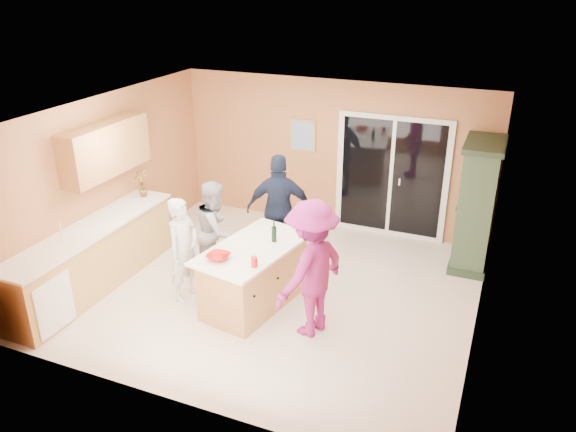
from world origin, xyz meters
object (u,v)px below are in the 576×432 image
at_px(woman_grey, 216,230).
at_px(woman_white, 184,249).
at_px(green_hutch, 477,207).
at_px(woman_navy, 280,210).
at_px(woman_magenta, 311,269).
at_px(kitchen_island, 254,278).

bearing_deg(woman_grey, woman_white, 155.03).
height_order(green_hutch, woman_white, green_hutch).
bearing_deg(green_hutch, woman_white, -144.57).
xyz_separation_m(woman_navy, woman_magenta, (1.10, -1.59, 0.02)).
bearing_deg(woman_white, woman_navy, -20.68).
bearing_deg(woman_white, woman_grey, -2.25).
height_order(woman_white, woman_grey, woman_grey).
xyz_separation_m(green_hutch, woman_white, (-3.58, -2.54, -0.22)).
distance_m(green_hutch, woman_navy, 2.98).
relative_size(woman_navy, woman_magenta, 0.98).
height_order(woman_navy, woman_magenta, woman_magenta).
xyz_separation_m(kitchen_island, woman_navy, (-0.17, 1.31, 0.46)).
distance_m(woman_white, woman_grey, 0.70).
distance_m(woman_grey, woman_magenta, 1.94).
relative_size(woman_grey, woman_magenta, 0.84).
xyz_separation_m(woman_white, woman_magenta, (1.89, -0.09, 0.15)).
height_order(kitchen_island, green_hutch, green_hutch).
xyz_separation_m(green_hutch, woman_navy, (-2.79, -1.04, -0.09)).
xyz_separation_m(kitchen_island, green_hutch, (2.61, 2.35, 0.55)).
distance_m(woman_grey, woman_navy, 1.06).
relative_size(kitchen_island, woman_grey, 1.20).
relative_size(green_hutch, woman_grey, 1.32).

